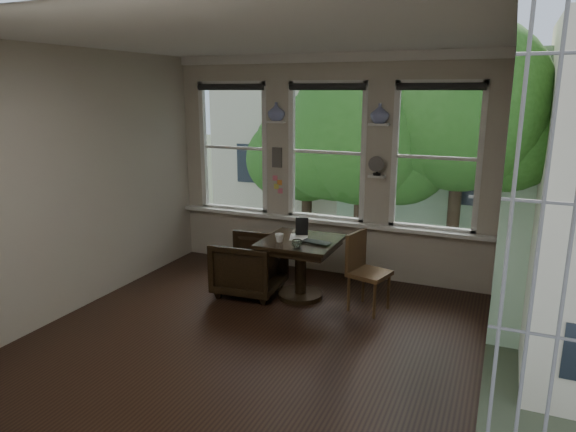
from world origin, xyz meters
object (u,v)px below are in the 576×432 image
at_px(table, 301,269).
at_px(armchair_left, 249,265).
at_px(laptop, 314,244).
at_px(mug, 279,238).
at_px(side_chair_right, 369,273).

xyz_separation_m(table, armchair_left, (-0.66, -0.12, -0.01)).
bearing_deg(laptop, mug, -160.34).
bearing_deg(table, mug, -136.91).
distance_m(side_chair_right, laptop, 0.73).
relative_size(armchair_left, mug, 7.34).
relative_size(table, mug, 8.23).
height_order(armchair_left, mug, mug).
height_order(side_chair_right, mug, side_chair_right).
bearing_deg(armchair_left, laptop, 85.47).
distance_m(table, laptop, 0.47).
bearing_deg(armchair_left, side_chair_right, 89.14).
xyz_separation_m(laptop, mug, (-0.43, -0.06, 0.04)).
relative_size(table, side_chair_right, 0.98).
xyz_separation_m(armchair_left, laptop, (0.88, -0.01, 0.40)).
distance_m(table, side_chair_right, 0.88).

